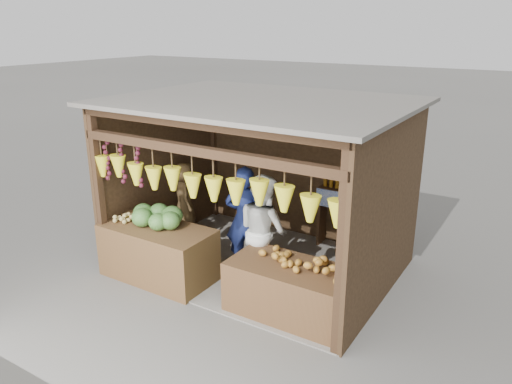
{
  "coord_description": "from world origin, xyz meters",
  "views": [
    {
      "loc": [
        3.76,
        -6.18,
        3.71
      ],
      "look_at": [
        -0.01,
        -0.1,
        1.28
      ],
      "focal_mm": 35.0,
      "sensor_mm": 36.0,
      "label": 1
    }
  ],
  "objects_px": {
    "man_standing": "(245,219)",
    "woman_standing": "(263,230)",
    "vendor_seated": "(184,195)",
    "counter_right": "(290,290)",
    "counter_left": "(158,253)"
  },
  "relations": [
    {
      "from": "woman_standing",
      "to": "vendor_seated",
      "type": "bearing_deg",
      "value": 8.87
    },
    {
      "from": "counter_left",
      "to": "woman_standing",
      "type": "bearing_deg",
      "value": 26.82
    },
    {
      "from": "man_standing",
      "to": "vendor_seated",
      "type": "xyz_separation_m",
      "value": [
        -1.47,
        0.34,
        0.03
      ]
    },
    {
      "from": "counter_left",
      "to": "man_standing",
      "type": "xyz_separation_m",
      "value": [
        0.97,
        0.92,
        0.43
      ]
    },
    {
      "from": "counter_right",
      "to": "woman_standing",
      "type": "bearing_deg",
      "value": 143.06
    },
    {
      "from": "man_standing",
      "to": "counter_right",
      "type": "bearing_deg",
      "value": 127.92
    },
    {
      "from": "vendor_seated",
      "to": "counter_left",
      "type": "bearing_deg",
      "value": 156.16
    },
    {
      "from": "man_standing",
      "to": "vendor_seated",
      "type": "relative_size",
      "value": 1.46
    },
    {
      "from": "man_standing",
      "to": "woman_standing",
      "type": "distance_m",
      "value": 0.5
    },
    {
      "from": "vendor_seated",
      "to": "woman_standing",
      "type": "bearing_deg",
      "value": -151.3
    },
    {
      "from": "counter_left",
      "to": "vendor_seated",
      "type": "xyz_separation_m",
      "value": [
        -0.5,
        1.26,
        0.46
      ]
    },
    {
      "from": "man_standing",
      "to": "woman_standing",
      "type": "height_order",
      "value": "man_standing"
    },
    {
      "from": "counter_right",
      "to": "vendor_seated",
      "type": "distance_m",
      "value": 2.95
    },
    {
      "from": "counter_right",
      "to": "counter_left",
      "type": "bearing_deg",
      "value": -176.07
    },
    {
      "from": "counter_left",
      "to": "man_standing",
      "type": "height_order",
      "value": "man_standing"
    }
  ]
}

